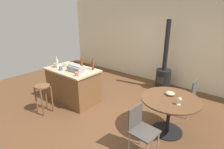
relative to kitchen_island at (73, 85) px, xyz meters
The scene contains 19 objects.
ground_plane 1.34m from the kitchen_island, ahead, with size 8.80×8.80×0.00m, color brown.
back_wall 3.15m from the kitchen_island, 65.34° to the left, with size 8.00×0.10×2.70m, color beige.
kitchen_island is the anchor object (origin of this frame).
wooden_stool 0.83m from the kitchen_island, 94.68° to the right, with size 0.34×0.34×0.69m.
dining_table 2.53m from the kitchen_island, ahead, with size 1.11×1.11×0.74m.
folding_chair_near 2.43m from the kitchen_island, 13.16° to the right, with size 0.43×0.43×0.86m.
folding_chair_far 2.83m from the kitchen_island, 24.14° to the left, with size 0.41×0.40×0.88m.
wood_stove 2.70m from the kitchen_island, 54.66° to the left, with size 0.44×0.45×2.08m.
toolbox 0.57m from the kitchen_island, 15.53° to the right, with size 0.44×0.23×0.16m.
bottle_0 0.70m from the kitchen_island, 155.20° to the right, with size 0.08×0.08×0.31m.
bottle_1 0.61m from the kitchen_island, 70.78° to the left, with size 0.08×0.08×0.27m.
bottle_2 0.78m from the kitchen_island, 33.82° to the left, with size 0.06×0.06×0.31m.
cup_0 0.57m from the kitchen_island, 138.78° to the left, with size 0.11×0.07×0.09m.
cup_1 0.56m from the kitchen_island, 120.40° to the right, with size 0.12×0.08×0.10m.
cup_2 0.74m from the kitchen_island, 28.33° to the right, with size 0.11×0.08×0.09m.
cup_3 0.72m from the kitchen_island, 167.96° to the right, with size 0.12×0.09×0.09m.
cup_4 0.59m from the kitchen_island, behind, with size 0.11×0.07×0.08m.
wine_glass 2.75m from the kitchen_island, ahead, with size 0.07×0.07×0.14m.
serving_bowl 2.50m from the kitchen_island, ahead, with size 0.18×0.18×0.07m, color tan.
Camera 1 is at (2.28, -2.83, 2.31)m, focal length 28.71 mm.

